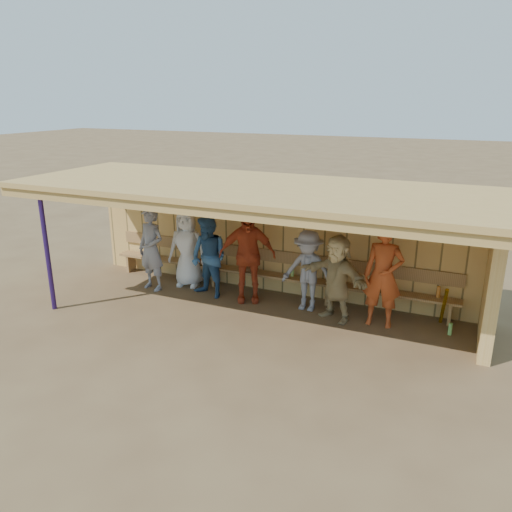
{
  "coord_description": "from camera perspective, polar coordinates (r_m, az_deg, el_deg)",
  "views": [
    {
      "loc": [
        3.74,
        -8.1,
        4.02
      ],
      "look_at": [
        0.0,
        0.35,
        1.05
      ],
      "focal_mm": 35.0,
      "sensor_mm": 36.0,
      "label": 1
    }
  ],
  "objects": [
    {
      "name": "dugout_equipment",
      "position": [
        10.54,
        0.07,
        -1.75
      ],
      "size": [
        5.43,
        0.62,
        0.8
      ],
      "color": "gold",
      "rests_on": "ground"
    },
    {
      "name": "ground",
      "position": [
        9.79,
        -0.83,
        -6.44
      ],
      "size": [
        90.0,
        90.0,
        0.0
      ],
      "primitive_type": "plane",
      "color": "brown",
      "rests_on": "ground"
    },
    {
      "name": "player_f",
      "position": [
        9.34,
        9.21,
        -2.47
      ],
      "size": [
        1.59,
        1.08,
        1.64
      ],
      "primitive_type": "imported",
      "rotation": [
        0.0,
        0.0,
        -0.43
      ],
      "color": "tan",
      "rests_on": "ground"
    },
    {
      "name": "player_a",
      "position": [
        10.89,
        -11.88,
        0.78
      ],
      "size": [
        0.73,
        0.55,
        1.8
      ],
      "primitive_type": "imported",
      "rotation": [
        0.0,
        0.0,
        -0.19
      ],
      "color": "gray",
      "rests_on": "ground"
    },
    {
      "name": "player_b",
      "position": [
        10.98,
        -7.86,
        0.91
      ],
      "size": [
        0.92,
        0.69,
        1.72
      ],
      "primitive_type": "imported",
      "rotation": [
        0.0,
        0.0,
        0.18
      ],
      "color": "white",
      "rests_on": "ground"
    },
    {
      "name": "player_e",
      "position": [
        9.68,
        5.95,
        -1.7
      ],
      "size": [
        1.06,
        0.64,
        1.6
      ],
      "primitive_type": "imported",
      "rotation": [
        0.0,
        0.0,
        -0.05
      ],
      "color": "gray",
      "rests_on": "ground"
    },
    {
      "name": "player_d",
      "position": [
        10.01,
        -1.01,
        0.08
      ],
      "size": [
        1.23,
        0.88,
        1.94
      ],
      "primitive_type": "imported",
      "rotation": [
        0.0,
        0.0,
        0.4
      ],
      "color": "#B53C1C",
      "rests_on": "ground"
    },
    {
      "name": "player_g",
      "position": [
        9.21,
        14.33,
        -2.17
      ],
      "size": [
        0.72,
        0.5,
        1.92
      ],
      "primitive_type": "imported",
      "rotation": [
        0.0,
        0.0,
        0.05
      ],
      "color": "#AF431C",
      "rests_on": "ground"
    },
    {
      "name": "dugout_structure",
      "position": [
        9.69,
        2.91,
        3.9
      ],
      "size": [
        8.8,
        3.2,
        2.5
      ],
      "color": "tan",
      "rests_on": "ground"
    },
    {
      "name": "bench",
      "position": [
        10.54,
        1.68,
        -1.54
      ],
      "size": [
        7.6,
        0.34,
        0.93
      ],
      "color": "#A07744",
      "rests_on": "ground"
    },
    {
      "name": "player_c",
      "position": [
        10.3,
        -5.41,
        -0.15
      ],
      "size": [
        0.98,
        0.85,
        1.72
      ],
      "primitive_type": "imported",
      "rotation": [
        0.0,
        0.0,
        -0.27
      ],
      "color": "#2D547E",
      "rests_on": "ground"
    }
  ]
}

